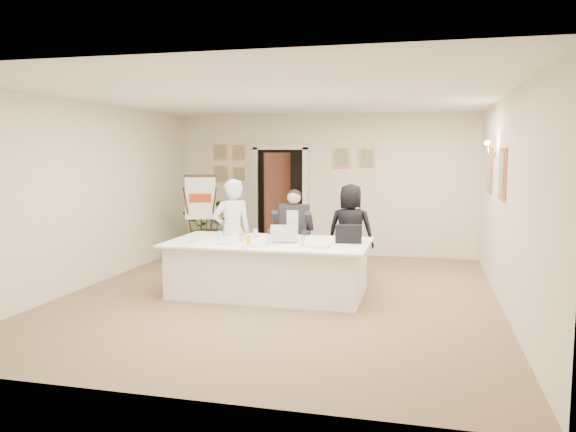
# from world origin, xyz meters

# --- Properties ---
(floor) EXTENTS (7.00, 7.00, 0.00)m
(floor) POSITION_xyz_m (0.00, 0.00, 0.00)
(floor) COLOR brown
(floor) RESTS_ON ground
(ceiling) EXTENTS (6.00, 7.00, 0.02)m
(ceiling) POSITION_xyz_m (0.00, 0.00, 2.80)
(ceiling) COLOR white
(ceiling) RESTS_ON wall_back
(wall_back) EXTENTS (6.00, 0.10, 2.80)m
(wall_back) POSITION_xyz_m (0.00, 3.50, 1.40)
(wall_back) COLOR beige
(wall_back) RESTS_ON floor
(wall_front) EXTENTS (6.00, 0.10, 2.80)m
(wall_front) POSITION_xyz_m (0.00, -3.50, 1.40)
(wall_front) COLOR beige
(wall_front) RESTS_ON floor
(wall_left) EXTENTS (0.10, 7.00, 2.80)m
(wall_left) POSITION_xyz_m (-3.00, 0.00, 1.40)
(wall_left) COLOR beige
(wall_left) RESTS_ON floor
(wall_right) EXTENTS (0.10, 7.00, 2.80)m
(wall_right) POSITION_xyz_m (3.00, 0.00, 1.40)
(wall_right) COLOR beige
(wall_right) RESTS_ON floor
(doorway) EXTENTS (1.14, 0.86, 2.20)m
(doorway) POSITION_xyz_m (-0.88, 3.32, 1.04)
(doorway) COLOR black
(doorway) RESTS_ON floor
(pictures_back_wall) EXTENTS (3.40, 0.06, 0.80)m
(pictures_back_wall) POSITION_xyz_m (-0.80, 3.47, 1.85)
(pictures_back_wall) COLOR #C47E43
(pictures_back_wall) RESTS_ON wall_back
(pictures_right_wall) EXTENTS (0.06, 2.20, 0.80)m
(pictures_right_wall) POSITION_xyz_m (2.97, 1.20, 1.75)
(pictures_right_wall) COLOR #C47E43
(pictures_right_wall) RESTS_ON wall_right
(wall_sconce) EXTENTS (0.20, 0.30, 0.24)m
(wall_sconce) POSITION_xyz_m (2.90, 1.20, 2.10)
(wall_sconce) COLOR gold
(wall_sconce) RESTS_ON wall_right
(conference_table) EXTENTS (2.85, 1.51, 0.78)m
(conference_table) POSITION_xyz_m (-0.18, 0.01, 0.39)
(conference_table) COLOR white
(conference_table) RESTS_ON floor
(seated_man) EXTENTS (0.75, 0.78, 1.47)m
(seated_man) POSITION_xyz_m (-0.07, 1.12, 0.73)
(seated_man) COLOR black
(seated_man) RESTS_ON floor
(flip_chart) EXTENTS (0.58, 0.44, 1.60)m
(flip_chart) POSITION_xyz_m (-2.08, 2.08, 0.74)
(flip_chart) COLOR #331910
(flip_chart) RESTS_ON floor
(standing_man) EXTENTS (0.71, 0.66, 1.64)m
(standing_man) POSITION_xyz_m (-0.90, 0.50, 0.82)
(standing_man) COLOR silver
(standing_man) RESTS_ON floor
(standing_woman) EXTENTS (0.77, 0.52, 1.54)m
(standing_woman) POSITION_xyz_m (0.81, 1.43, 0.77)
(standing_woman) COLOR black
(standing_woman) RESTS_ON floor
(potted_palm) EXTENTS (1.11, 0.98, 1.15)m
(potted_palm) POSITION_xyz_m (-2.18, 2.82, 0.57)
(potted_palm) COLOR #206122
(potted_palm) RESTS_ON floor
(laptop) EXTENTS (0.43, 0.44, 0.28)m
(laptop) POSITION_xyz_m (0.07, 0.04, 0.91)
(laptop) COLOR #B7BABC
(laptop) RESTS_ON conference_table
(laptop_bag) EXTENTS (0.38, 0.15, 0.26)m
(laptop_bag) POSITION_xyz_m (0.95, 0.12, 0.90)
(laptop_bag) COLOR black
(laptop_bag) RESTS_ON conference_table
(paper_stack) EXTENTS (0.31, 0.22, 0.03)m
(paper_stack) POSITION_xyz_m (0.60, -0.28, 0.79)
(paper_stack) COLOR white
(paper_stack) RESTS_ON conference_table
(plate_left) EXTENTS (0.28, 0.28, 0.01)m
(plate_left) POSITION_xyz_m (-1.19, -0.29, 0.78)
(plate_left) COLOR white
(plate_left) RESTS_ON conference_table
(plate_mid) EXTENTS (0.27, 0.27, 0.01)m
(plate_mid) POSITION_xyz_m (-0.70, -0.36, 0.78)
(plate_mid) COLOR white
(plate_mid) RESTS_ON conference_table
(plate_near) EXTENTS (0.30, 0.30, 0.01)m
(plate_near) POSITION_xyz_m (-0.29, -0.52, 0.78)
(plate_near) COLOR white
(plate_near) RESTS_ON conference_table
(glass_a) EXTENTS (0.07, 0.07, 0.14)m
(glass_a) POSITION_xyz_m (-0.88, -0.10, 0.84)
(glass_a) COLOR silver
(glass_a) RESTS_ON conference_table
(glass_b) EXTENTS (0.07, 0.07, 0.14)m
(glass_b) POSITION_xyz_m (-0.08, -0.38, 0.84)
(glass_b) COLOR silver
(glass_b) RESTS_ON conference_table
(glass_c) EXTENTS (0.08, 0.08, 0.14)m
(glass_c) POSITION_xyz_m (0.39, -0.35, 0.84)
(glass_c) COLOR silver
(glass_c) RESTS_ON conference_table
(glass_d) EXTENTS (0.08, 0.08, 0.14)m
(glass_d) POSITION_xyz_m (-0.45, 0.25, 0.84)
(glass_d) COLOR silver
(glass_d) RESTS_ON conference_table
(oj_glass) EXTENTS (0.08, 0.08, 0.13)m
(oj_glass) POSITION_xyz_m (-0.36, -0.36, 0.84)
(oj_glass) COLOR yellow
(oj_glass) RESTS_ON conference_table
(steel_jug) EXTENTS (0.11, 0.11, 0.11)m
(steel_jug) POSITION_xyz_m (-0.55, -0.09, 0.83)
(steel_jug) COLOR silver
(steel_jug) RESTS_ON conference_table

